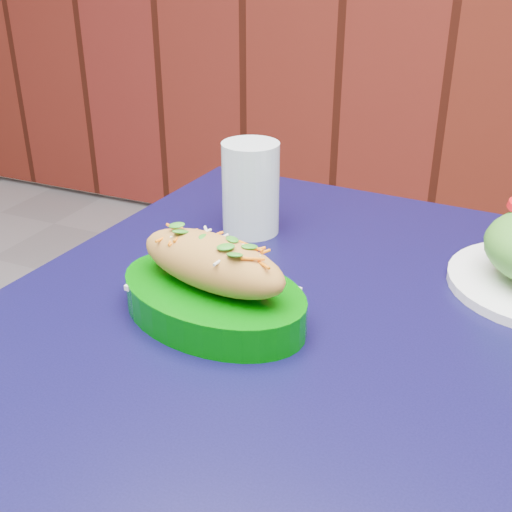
% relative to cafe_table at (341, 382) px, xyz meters
% --- Properties ---
extents(cafe_table, '(0.84, 0.84, 0.75)m').
position_rel_cafe_table_xyz_m(cafe_table, '(0.00, 0.00, 0.00)').
color(cafe_table, black).
rests_on(cafe_table, ground).
extents(banh_mi_basket, '(0.26, 0.20, 0.11)m').
position_rel_cafe_table_xyz_m(banh_mi_basket, '(-0.14, -0.06, 0.13)').
color(banh_mi_basket, '#006103').
rests_on(banh_mi_basket, cafe_table).
extents(water_glass, '(0.08, 0.08, 0.13)m').
position_rel_cafe_table_xyz_m(water_glass, '(-0.20, 0.18, 0.15)').
color(water_glass, silver).
rests_on(water_glass, cafe_table).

